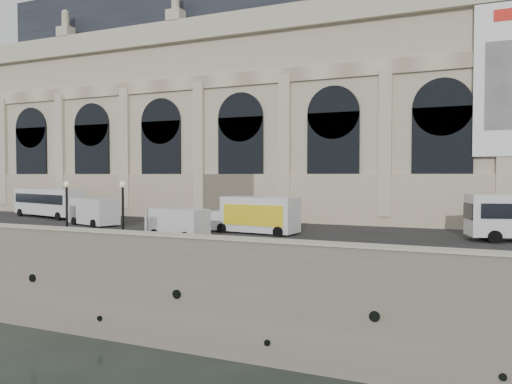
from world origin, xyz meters
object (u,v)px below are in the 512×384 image
van_b (175,223)px  van_c (92,212)px  lamp_left (67,211)px  box_truck (255,215)px  lamp_right (123,213)px  bus_left (48,202)px

van_b → van_c: 13.44m
lamp_left → box_truck: bearing=42.3°
van_b → lamp_right: size_ratio=1.21×
bus_left → van_b: bearing=-22.3°
van_b → lamp_left: size_ratio=1.22×
lamp_left → bus_left: bearing=139.6°
lamp_left → van_c: bearing=122.9°
bus_left → box_truck: bearing=-9.0°
van_c → box_truck: (17.17, 0.18, 0.20)m
bus_left → van_c: bearing=-23.5°
van_c → box_truck: bearing=0.6°
box_truck → lamp_right: bearing=-120.1°
box_truck → lamp_right: size_ratio=1.75×
box_truck → lamp_left: bearing=-137.7°
van_b → lamp_right: lamp_right is taller
lamp_left → lamp_right: size_ratio=0.99×
bus_left → lamp_right: lamp_right is taller
bus_left → van_b: size_ratio=2.11×
van_c → lamp_right: size_ratio=1.41×
van_c → lamp_left: lamp_left is taller
bus_left → van_b: bus_left is taller
lamp_right → van_c: bearing=139.5°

